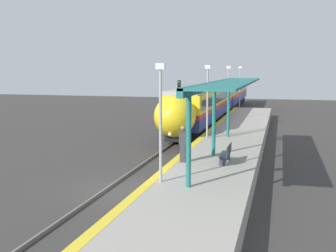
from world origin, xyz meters
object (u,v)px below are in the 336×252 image
Objects in this scene: platform_bench at (227,153)px; lamppost_farthest at (240,84)px; train at (218,98)px; lamppost_far at (228,88)px; person_waiting at (183,143)px; lamppost_near at (161,114)px; railway_signal at (179,99)px; lamppost_mid at (207,96)px.

lamppost_farthest is (-2.15, 28.92, 2.28)m from platform_bench.
train is 9.44m from lamppost_far.
person_waiting is at bearing -169.66° from platform_bench.
lamppost_farthest reaches higher than platform_bench.
platform_bench is 0.35× the size of lamppost_near.
lamppost_near is 1.00× the size of lamppost_far.
railway_signal is at bearing 110.69° from platform_bench.
lamppost_near is 1.00× the size of lamppost_mid.
lamppost_far is 1.00× the size of lamppost_farthest.
railway_signal is 0.93× the size of lamppost_far.
platform_bench is at bearing -85.75° from lamppost_farthest.
train is 3.29m from lamppost_farthest.
train is 20.23m from lamppost_mid.
train is 9.91m from railway_signal.
train is at bearing 103.71° from lamppost_far.
lamppost_farthest reaches higher than train.
person_waiting is 29.36m from lamppost_farthest.
railway_signal is at bearing 112.88° from lamppost_mid.
railway_signal is 12.45m from lamppost_farthest.
lamppost_far is at bearing 90.21° from person_waiting.
lamppost_near reaches higher than person_waiting.
lamppost_mid is (-2.15, 6.91, 2.28)m from platform_bench.
lamppost_mid is at bearing -67.12° from railway_signal.
person_waiting is at bearing -89.87° from lamppost_farthest.
lamppost_near is 11.00m from lamppost_mid.
lamppost_farthest is at bearing 69.29° from railway_signal.
lamppost_far is (2.21, -9.05, 1.47)m from train.
railway_signal is 0.93× the size of lamppost_farthest.
person_waiting is 0.38× the size of lamppost_near.
lamppost_far and lamppost_farthest have the same top height.
person_waiting is 0.38× the size of lamppost_farthest.
lamppost_far is at bearing 7.83° from railway_signal.
train reaches higher than platform_bench.
lamppost_far is 11.00m from lamppost_farthest.
lamppost_near is at bearing -117.71° from platform_bench.
railway_signal is 0.93× the size of lamppost_mid.
train is at bearing -138.57° from lamppost_farthest.
lamppost_mid is 1.00× the size of lamppost_far.
railway_signal is 4.55m from lamppost_far.
platform_bench is 2.17m from person_waiting.
lamppost_farthest is (0.00, 33.01, 0.00)m from lamppost_near.
train is 27.45m from person_waiting.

